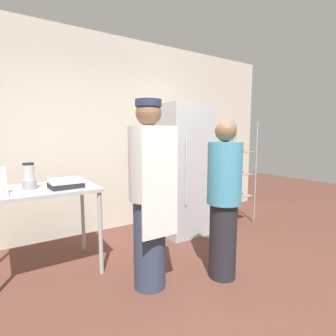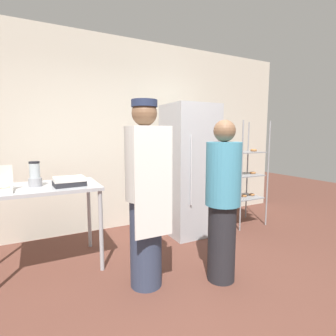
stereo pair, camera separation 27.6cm
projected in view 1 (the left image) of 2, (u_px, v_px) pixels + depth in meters
ground_plane at (203, 308)px, 2.20m from camera, size 14.00×14.00×0.00m
back_wall at (104, 135)px, 3.93m from camera, size 6.40×0.12×2.89m
refrigerator at (182, 170)px, 3.83m from camera, size 0.67×0.69×1.87m
baking_rack at (234, 173)px, 4.32m from camera, size 0.57×0.47×1.66m
prep_counter at (39, 198)px, 2.65m from camera, size 1.10×0.75×0.91m
blender_pitcher at (29, 178)px, 2.59m from camera, size 0.13×0.13×0.26m
binder_stack at (66, 183)px, 2.67m from camera, size 0.33×0.28×0.09m
person_baker at (149, 193)px, 2.41m from camera, size 0.37×0.39×1.75m
person_customer at (224, 199)px, 2.60m from camera, size 0.34×0.34×1.59m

